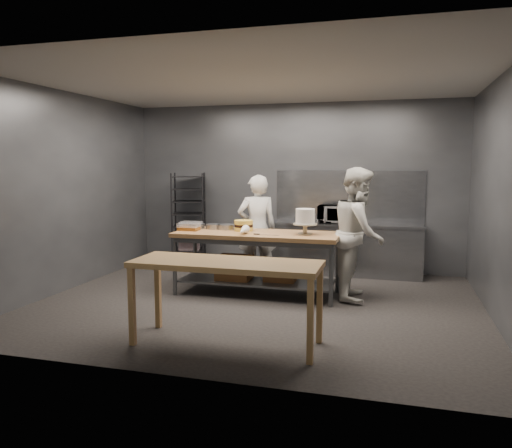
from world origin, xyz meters
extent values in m
plane|color=black|center=(0.00, 0.00, 0.00)|extent=(6.00, 6.00, 0.00)
cube|color=#4C4F54|center=(0.00, 2.50, 1.50)|extent=(6.00, 0.04, 3.00)
cube|color=brown|center=(-0.13, 0.48, 0.89)|extent=(2.40, 0.90, 0.06)
cube|color=#47494C|center=(-0.13, 0.48, 0.20)|extent=(2.25, 0.75, 0.03)
cylinder|color=#47494C|center=(-1.27, 0.09, 0.43)|extent=(0.06, 0.06, 0.86)
cylinder|color=#47494C|center=(-1.27, 0.87, 0.43)|extent=(0.06, 0.06, 0.86)
cylinder|color=#47494C|center=(1.01, 0.09, 0.43)|extent=(0.06, 0.06, 0.86)
cylinder|color=#47494C|center=(1.01, 0.87, 0.43)|extent=(0.06, 0.06, 0.86)
cube|color=brown|center=(-0.47, 0.44, 0.39)|extent=(0.50, 0.40, 0.35)
cube|color=brown|center=(0.21, 0.54, 0.36)|extent=(0.45, 0.38, 0.30)
cube|color=olive|center=(0.11, -1.60, 0.87)|extent=(2.00, 0.70, 0.06)
cube|color=olive|center=(-0.84, -1.90, 0.42)|extent=(0.06, 0.06, 0.84)
cube|color=olive|center=(-0.84, -1.30, 0.42)|extent=(0.06, 0.06, 0.84)
cube|color=olive|center=(1.06, -1.90, 0.42)|extent=(0.06, 0.06, 0.84)
cube|color=olive|center=(1.06, -1.30, 0.42)|extent=(0.06, 0.06, 0.84)
cube|color=slate|center=(1.00, 2.18, 0.88)|extent=(2.60, 0.60, 0.04)
cube|color=slate|center=(1.00, 2.18, 0.43)|extent=(2.56, 0.56, 0.86)
cube|color=slate|center=(1.00, 2.48, 1.35)|extent=(2.60, 0.02, 0.90)
cube|color=black|center=(-1.90, 2.10, 0.88)|extent=(0.78, 0.81, 1.75)
cube|color=silver|center=(-1.90, 2.10, 0.54)|extent=(0.44, 0.35, 0.45)
imported|color=silver|center=(-0.34, 1.24, 0.87)|extent=(0.75, 0.63, 1.74)
imported|color=silver|center=(1.32, 0.67, 0.94)|extent=(0.73, 0.93, 1.87)
imported|color=black|center=(0.79, 2.18, 1.05)|extent=(0.54, 0.37, 0.30)
cylinder|color=#AAA288|center=(0.58, 0.46, 0.93)|extent=(0.20, 0.20, 0.02)
cylinder|color=#AAA288|center=(0.58, 0.46, 1.00)|extent=(0.06, 0.06, 0.12)
cylinder|color=#AAA288|center=(0.58, 0.46, 1.07)|extent=(0.34, 0.34, 0.02)
cylinder|color=silver|center=(0.58, 0.46, 1.18)|extent=(0.27, 0.27, 0.21)
cylinder|color=#E4CA48|center=(-0.37, 0.60, 0.95)|extent=(0.28, 0.28, 0.06)
cylinder|color=black|center=(-0.37, 0.60, 1.00)|extent=(0.28, 0.28, 0.04)
cylinder|color=#E4CA48|center=(-0.37, 0.60, 1.05)|extent=(0.28, 0.28, 0.06)
cylinder|color=gray|center=(-0.89, 0.68, 0.96)|extent=(0.23, 0.23, 0.07)
cylinder|color=gray|center=(-0.68, 0.69, 0.96)|extent=(0.26, 0.26, 0.07)
cylinder|color=gray|center=(-1.16, 0.68, 0.96)|extent=(0.25, 0.25, 0.07)
cone|color=silver|center=(-0.25, 0.18, 0.98)|extent=(0.15, 0.39, 0.12)
cube|color=slate|center=(0.11, 0.26, 0.92)|extent=(0.28, 0.02, 0.00)
cube|color=black|center=(-0.07, 0.26, 0.93)|extent=(0.09, 0.02, 0.02)
cube|color=#954C1D|center=(-1.18, 0.43, 0.95)|extent=(0.30, 0.20, 0.05)
cube|color=silver|center=(-1.18, 0.43, 1.00)|extent=(0.31, 0.21, 0.06)
cube|color=#954C1D|center=(-1.23, 0.62, 0.95)|extent=(0.30, 0.20, 0.05)
cube|color=silver|center=(-1.23, 0.62, 1.00)|extent=(0.31, 0.21, 0.06)
camera|label=1|loc=(1.80, -6.47, 1.92)|focal=35.00mm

